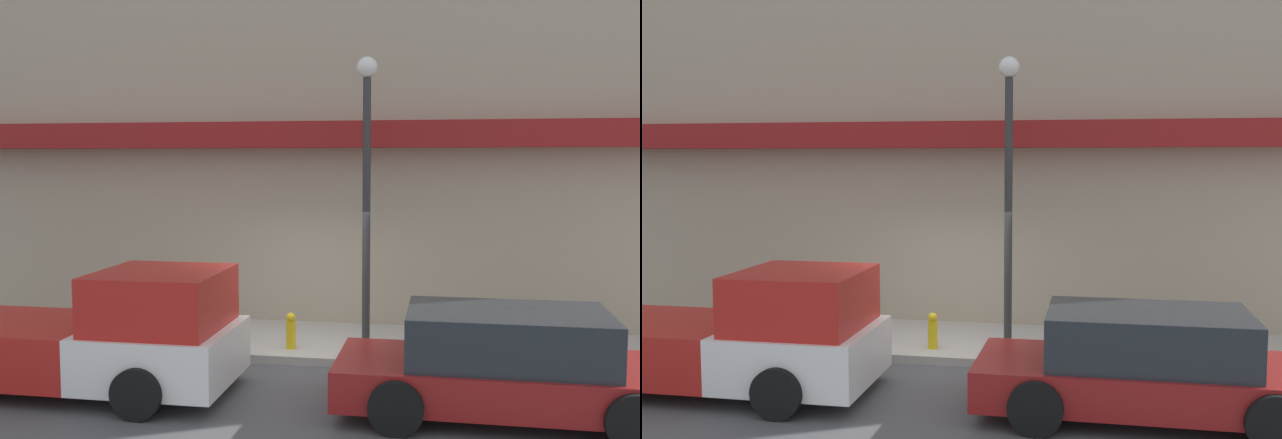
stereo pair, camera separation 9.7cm
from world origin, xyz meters
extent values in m
plane|color=#4C4C4F|center=(0.00, 0.00, 0.00)|extent=(80.00, 80.00, 0.00)
cube|color=#B7B2A8|center=(0.00, 1.30, 0.07)|extent=(36.00, 2.60, 0.15)
cube|color=tan|center=(0.00, 4.10, 5.25)|extent=(19.80, 3.00, 10.51)
cube|color=maroon|center=(0.00, 2.30, 3.88)|extent=(18.22, 0.60, 0.50)
cube|color=white|center=(-1.56, -1.77, 0.61)|extent=(2.07, 1.96, 0.78)
cube|color=#B21E19|center=(-1.56, -1.77, 1.41)|extent=(1.76, 1.80, 0.82)
cube|color=#B21E19|center=(-4.14, -1.77, 0.61)|extent=(3.10, 1.96, 0.78)
cylinder|color=black|center=(-1.51, -0.79, 0.35)|extent=(0.70, 0.22, 0.70)
cylinder|color=black|center=(-1.51, -2.75, 0.35)|extent=(0.70, 0.22, 0.70)
cylinder|color=black|center=(-4.71, -0.79, 0.35)|extent=(0.70, 0.22, 0.70)
cube|color=maroon|center=(3.26, -1.77, 0.48)|extent=(4.49, 1.81, 0.53)
cube|color=#23282D|center=(3.26, -1.77, 1.08)|extent=(2.60, 1.63, 0.68)
cylinder|color=black|center=(4.65, -0.86, 0.35)|extent=(0.70, 0.22, 0.70)
cylinder|color=black|center=(4.65, -2.67, 0.35)|extent=(0.70, 0.22, 0.70)
cylinder|color=black|center=(1.87, -0.86, 0.35)|extent=(0.70, 0.22, 0.70)
cylinder|color=black|center=(1.87, -2.67, 0.35)|extent=(0.70, 0.22, 0.70)
cylinder|color=yellow|center=(-0.17, 0.52, 0.39)|extent=(0.17, 0.17, 0.48)
sphere|color=yellow|center=(-0.17, 0.52, 0.70)|extent=(0.16, 0.16, 0.16)
cylinder|color=#2D2D2D|center=(1.07, 1.02, 2.47)|extent=(0.14, 0.14, 4.65)
sphere|color=silver|center=(1.07, 1.02, 4.98)|extent=(0.36, 0.36, 0.36)
camera|label=1|loc=(2.46, -11.27, 3.41)|focal=40.00mm
camera|label=2|loc=(2.56, -11.25, 3.41)|focal=40.00mm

